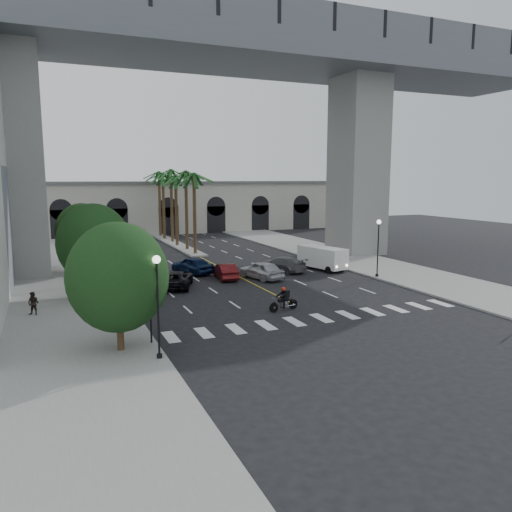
{
  "coord_description": "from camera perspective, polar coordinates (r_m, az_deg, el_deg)",
  "views": [
    {
      "loc": [
        -16.27,
        -28.87,
        9.07
      ],
      "look_at": [
        -1.48,
        6.0,
        3.12
      ],
      "focal_mm": 35.0,
      "sensor_mm": 36.0,
      "label": 1
    }
  ],
  "objects": [
    {
      "name": "street_tree_far",
      "position": [
        51.24,
        -19.23,
        2.64
      ],
      "size": [
        5.04,
        5.04,
        6.68
      ],
      "color": "#382616",
      "rests_on": "ground"
    },
    {
      "name": "sidewalk_left",
      "position": [
        44.8,
        -20.91,
        -3.25
      ],
      "size": [
        8.0,
        100.0,
        0.15
      ],
      "primitive_type": "cube",
      "color": "gray",
      "rests_on": "ground"
    },
    {
      "name": "sidewalk_right",
      "position": [
        54.62,
        12.32,
        -0.76
      ],
      "size": [
        8.0,
        100.0,
        0.15
      ],
      "primitive_type": "cube",
      "color": "gray",
      "rests_on": "ground"
    },
    {
      "name": "pedestrian_b",
      "position": [
        35.93,
        -24.1,
        -4.97
      ],
      "size": [
        0.94,
        0.87,
        1.55
      ],
      "primitive_type": "imported",
      "rotation": [
        0.0,
        0.0,
        -0.5
      ],
      "color": "black",
      "rests_on": "sidewalk_left"
    },
    {
      "name": "palm_e",
      "position": [
        74.65,
        -10.61,
        8.87
      ],
      "size": [
        3.2,
        3.2,
        10.4
      ],
      "color": "#47331E",
      "rests_on": "ground"
    },
    {
      "name": "bridge",
      "position": [
        55.36,
        -1.9,
        18.74
      ],
      "size": [
        75.0,
        13.0,
        26.0
      ],
      "color": "gray",
      "rests_on": "ground"
    },
    {
      "name": "palm_d",
      "position": [
        70.81,
        -9.71,
        9.27
      ],
      "size": [
        3.2,
        3.2,
        10.9
      ],
      "color": "#47331E",
      "rests_on": "ground"
    },
    {
      "name": "lamp_post_left_far",
      "position": [
        45.51,
        -16.65,
        1.17
      ],
      "size": [
        0.4,
        0.4,
        5.35
      ],
      "color": "black",
      "rests_on": "ground"
    },
    {
      "name": "street_tree_near",
      "position": [
        26.56,
        -15.5,
        -2.36
      ],
      "size": [
        5.2,
        5.2,
        6.89
      ],
      "color": "#382616",
      "rests_on": "ground"
    },
    {
      "name": "traffic_signal_far",
      "position": [
        31.47,
        -13.41,
        -3.36
      ],
      "size": [
        0.25,
        0.18,
        3.65
      ],
      "color": "black",
      "rests_on": "ground"
    },
    {
      "name": "car_c",
      "position": [
        42.16,
        -9.07,
        -2.62
      ],
      "size": [
        4.09,
        5.65,
        1.43
      ],
      "primitive_type": "imported",
      "rotation": [
        0.0,
        0.0,
        2.76
      ],
      "color": "black",
      "rests_on": "ground"
    },
    {
      "name": "traffic_signal_near",
      "position": [
        27.63,
        -12.0,
        -5.01
      ],
      "size": [
        0.25,
        0.18,
        3.65
      ],
      "color": "black",
      "rests_on": "ground"
    },
    {
      "name": "car_e",
      "position": [
        48.02,
        -7.31,
        -1.03
      ],
      "size": [
        3.53,
        5.27,
        1.67
      ],
      "primitive_type": "imported",
      "rotation": [
        0.0,
        0.0,
        3.49
      ],
      "color": "#0F1F46",
      "rests_on": "ground"
    },
    {
      "name": "palm_a",
      "position": [
        59.15,
        -7.11,
        8.88
      ],
      "size": [
        3.2,
        3.2,
        10.3
      ],
      "color": "#47331E",
      "rests_on": "ground"
    },
    {
      "name": "cargo_van",
      "position": [
        50.03,
        7.62,
        -0.13
      ],
      "size": [
        3.15,
        5.63,
        2.26
      ],
      "rotation": [
        0.0,
        0.0,
        0.24
      ],
      "color": "white",
      "rests_on": "ground"
    },
    {
      "name": "motorcycle_rider",
      "position": [
        34.53,
        3.27,
        -5.01
      ],
      "size": [
        2.32,
        0.68,
        1.68
      ],
      "rotation": [
        0.0,
        0.0,
        0.18
      ],
      "color": "black",
      "rests_on": "ground"
    },
    {
      "name": "car_b",
      "position": [
        45.23,
        -3.52,
        -1.74
      ],
      "size": [
        1.99,
        4.49,
        1.43
      ],
      "primitive_type": "imported",
      "rotation": [
        0.0,
        0.0,
        3.03
      ],
      "color": "#571112",
      "rests_on": "ground"
    },
    {
      "name": "street_tree_mid",
      "position": [
        39.31,
        -18.04,
        1.38
      ],
      "size": [
        5.44,
        5.44,
        7.21
      ],
      "color": "#382616",
      "rests_on": "ground"
    },
    {
      "name": "median",
      "position": [
        69.41,
        -9.24,
        1.38
      ],
      "size": [
        2.0,
        24.0,
        0.2
      ],
      "primitive_type": "cube",
      "color": "gray",
      "rests_on": "ground"
    },
    {
      "name": "ground",
      "position": [
        34.36,
        6.22,
        -6.44
      ],
      "size": [
        140.0,
        140.0,
        0.0
      ],
      "primitive_type": "plane",
      "color": "black",
      "rests_on": "ground"
    },
    {
      "name": "lamp_post_right",
      "position": [
        46.47,
        13.79,
        1.44
      ],
      "size": [
        0.4,
        0.4,
        5.35
      ],
      "color": "black",
      "rests_on": "ground"
    },
    {
      "name": "palm_c",
      "position": [
        66.83,
        -9.18,
        8.68
      ],
      "size": [
        3.2,
        3.2,
        10.1
      ],
      "color": "#47331E",
      "rests_on": "ground"
    },
    {
      "name": "palm_f",
      "position": [
        78.62,
        -11.03,
        9.05
      ],
      "size": [
        3.2,
        3.2,
        10.7
      ],
      "color": "#47331E",
      "rests_on": "ground"
    },
    {
      "name": "car_a",
      "position": [
        45.13,
        0.61,
        -1.6
      ],
      "size": [
        3.18,
        5.19,
        1.65
      ],
      "primitive_type": "imported",
      "rotation": [
        0.0,
        0.0,
        3.41
      ],
      "color": "#B9BABF",
      "rests_on": "ground"
    },
    {
      "name": "pedestrian_a",
      "position": [
        31.91,
        -15.04,
        -5.91
      ],
      "size": [
        0.75,
        0.58,
        1.83
      ],
      "primitive_type": "imported",
      "rotation": [
        0.0,
        0.0,
        -0.24
      ],
      "color": "black",
      "rests_on": "sidewalk_left"
    },
    {
      "name": "lamp_post_left_near",
      "position": [
        25.06,
        -11.18,
        -4.75
      ],
      "size": [
        0.4,
        0.4,
        5.35
      ],
      "color": "black",
      "rests_on": "ground"
    },
    {
      "name": "palm_b",
      "position": [
        63.04,
        -8.04,
        9.11
      ],
      "size": [
        3.2,
        3.2,
        10.6
      ],
      "color": "#47331E",
      "rests_on": "ground"
    },
    {
      "name": "car_d",
      "position": [
        48.64,
        2.95,
        -0.94
      ],
      "size": [
        4.03,
        5.55,
        1.49
      ],
      "primitive_type": "imported",
      "rotation": [
        0.0,
        0.0,
        3.57
      ],
      "color": "slate",
      "rests_on": "ground"
    },
    {
      "name": "pier_building",
      "position": [
        85.57,
        -12.05,
        5.51
      ],
      "size": [
        71.0,
        10.5,
        8.5
      ],
      "color": "silver",
      "rests_on": "ground"
    }
  ]
}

